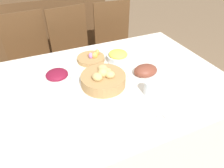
{
  "coord_description": "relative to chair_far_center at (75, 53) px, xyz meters",
  "views": [
    {
      "loc": [
        -0.43,
        -1.01,
        1.57
      ],
      "look_at": [
        -0.02,
        -0.09,
        0.81
      ],
      "focal_mm": 32.0,
      "sensor_mm": 36.0,
      "label": 1
    }
  ],
  "objects": [
    {
      "name": "ham_platter",
      "position": [
        0.29,
        -0.95,
        0.26
      ],
      "size": [
        0.27,
        0.19,
        0.08
      ],
      "color": "white",
      "rests_on": "dining_table"
    },
    {
      "name": "egg_basket",
      "position": [
        0.0,
        -0.61,
        0.26
      ],
      "size": [
        0.21,
        0.21,
        0.08
      ],
      "color": "#AD8451",
      "rests_on": "dining_table"
    },
    {
      "name": "drinking_cup",
      "position": [
        0.2,
        -1.14,
        0.28
      ],
      "size": [
        0.06,
        0.06,
        0.09
      ],
      "color": "silver",
      "rests_on": "dining_table"
    },
    {
      "name": "chair_far_left",
      "position": [
        -0.44,
        0.0,
        0.0
      ],
      "size": [
        0.45,
        0.45,
        0.99
      ],
      "rotation": [
        0.0,
        0.0,
        0.09
      ],
      "color": "brown",
      "rests_on": "ground"
    },
    {
      "name": "knife",
      "position": [
        0.14,
        -1.29,
        0.24
      ],
      "size": [
        0.02,
        0.16,
        0.0
      ],
      "rotation": [
        0.0,
        0.0,
        -0.05
      ],
      "color": "silver",
      "rests_on": "dining_table"
    },
    {
      "name": "dining_table",
      "position": [
        0.03,
        -0.92,
        -0.15
      ],
      "size": [
        1.61,
        1.14,
        0.77
      ],
      "color": "white",
      "rests_on": "ground"
    },
    {
      "name": "dinner_plate",
      "position": [
        -0.01,
        -1.29,
        0.24
      ],
      "size": [
        0.25,
        0.25,
        0.01
      ],
      "color": "white",
      "rests_on": "dining_table"
    },
    {
      "name": "beet_salad_bowl",
      "position": [
        -0.3,
        -0.8,
        0.28
      ],
      "size": [
        0.17,
        0.17,
        0.1
      ],
      "color": "white",
      "rests_on": "dining_table"
    },
    {
      "name": "pineapple_bowl",
      "position": [
        0.19,
        -0.69,
        0.28
      ],
      "size": [
        0.17,
        0.17,
        0.09
      ],
      "color": "silver",
      "rests_on": "dining_table"
    },
    {
      "name": "ground_plane",
      "position": [
        0.03,
        -0.92,
        -0.53
      ],
      "size": [
        12.0,
        12.0,
        0.0
      ],
      "primitive_type": "plane",
      "color": "#7F664C"
    },
    {
      "name": "bread_basket",
      "position": [
        -0.03,
        -0.94,
        0.28
      ],
      "size": [
        0.29,
        0.29,
        0.13
      ],
      "color": "#AD8451",
      "rests_on": "dining_table"
    },
    {
      "name": "sideboard",
      "position": [
        -0.17,
        0.83,
        -0.05
      ],
      "size": [
        1.56,
        0.44,
        0.95
      ],
      "color": "brown",
      "rests_on": "ground"
    },
    {
      "name": "spoon",
      "position": [
        0.17,
        -1.29,
        0.24
      ],
      "size": [
        0.02,
        0.16,
        0.0
      ],
      "rotation": [
        0.0,
        0.0,
        0.05
      ],
      "color": "silver",
      "rests_on": "dining_table"
    },
    {
      "name": "chair_far_right",
      "position": [
        0.49,
        0.0,
        0.0
      ],
      "size": [
        0.44,
        0.44,
        0.99
      ],
      "rotation": [
        0.0,
        0.0,
        -0.05
      ],
      "color": "brown",
      "rests_on": "ground"
    },
    {
      "name": "fork",
      "position": [
        -0.16,
        -1.29,
        0.24
      ],
      "size": [
        0.02,
        0.16,
        0.0
      ],
      "rotation": [
        0.0,
        0.0,
        -0.05
      ],
      "color": "silver",
      "rests_on": "dining_table"
    },
    {
      "name": "butter_dish",
      "position": [
        -0.26,
        -1.1,
        0.25
      ],
      "size": [
        0.13,
        0.08,
        0.03
      ],
      "color": "white",
      "rests_on": "dining_table"
    },
    {
      "name": "chair_far_center",
      "position": [
        0.0,
        0.0,
        0.0
      ],
      "size": [
        0.47,
        0.47,
        0.99
      ],
      "rotation": [
        0.0,
        0.0,
        0.12
      ],
      "color": "brown",
      "rests_on": "ground"
    }
  ]
}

